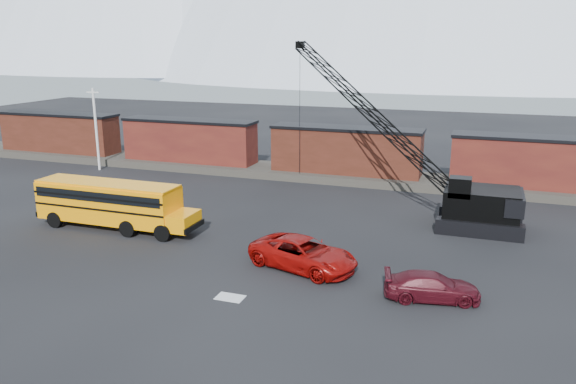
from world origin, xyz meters
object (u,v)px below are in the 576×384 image
maroon_suv (432,286)px  crawler_crane (369,111)px  school_bus (113,203)px  red_pickup (304,254)px

maroon_suv → crawler_crane: size_ratio=0.24×
school_bus → red_pickup: size_ratio=1.88×
maroon_suv → crawler_crane: (-6.67, 16.54, 6.45)m
red_pickup → maroon_suv: (7.13, -1.65, -0.19)m
red_pickup → maroon_suv: bearing=-86.4°
red_pickup → crawler_crane: bearing=14.9°
school_bus → maroon_suv: bearing=-10.7°
school_bus → crawler_crane: crawler_crane is taller
school_bus → crawler_crane: 20.01m
maroon_suv → crawler_crane: bearing=9.9°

